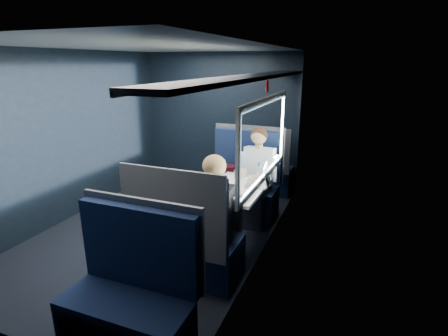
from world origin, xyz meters
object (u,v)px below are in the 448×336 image
at_px(laptop, 262,180).
at_px(woman, 217,211).
at_px(seat_row_front, 260,169).
at_px(cup, 269,175).
at_px(table, 234,193).
at_px(man, 257,172).
at_px(seat_bay_far, 187,243).
at_px(bottle_small, 259,173).
at_px(seat_bay_near, 242,186).
at_px(seat_row_back, 131,300).

bearing_deg(laptop, woman, -103.65).
distance_m(seat_row_front, cup, 1.49).
relative_size(table, laptop, 2.71).
bearing_deg(man, seat_bay_far, -99.03).
height_order(seat_bay_far, bottle_small, seat_bay_far).
distance_m(man, woman, 1.41).
bearing_deg(seat_bay_far, bottle_small, 71.11).
bearing_deg(seat_bay_far, seat_bay_near, 90.57).
bearing_deg(seat_bay_near, seat_row_front, 88.92).
height_order(table, bottle_small, bottle_small).
distance_m(seat_bay_far, cup, 1.45).
bearing_deg(laptop, man, 111.40).
relative_size(table, cup, 10.62).
bearing_deg(man, seat_row_back, -95.72).
relative_size(seat_row_front, man, 0.88).
height_order(seat_row_back, woman, woman).
distance_m(table, man, 0.70).
bearing_deg(cup, man, 131.64).
height_order(seat_row_front, cup, seat_row_front).
bearing_deg(seat_bay_far, cup, 69.95).
xyz_separation_m(seat_row_front, seat_row_back, (0.00, -3.59, 0.00)).
relative_size(seat_row_front, cup, 12.32).
bearing_deg(woman, cup, 78.67).
height_order(man, laptop, man).
bearing_deg(seat_row_back, seat_bay_near, 90.37).
relative_size(seat_row_front, laptop, 3.14).
relative_size(table, man, 0.76).
bearing_deg(woman, seat_bay_near, 99.61).
bearing_deg(man, woman, -90.00).
height_order(seat_bay_far, cup, seat_bay_far).
height_order(table, woman, woman).
bearing_deg(bottle_small, cup, 61.69).
bearing_deg(cup, table, -124.07).
bearing_deg(seat_bay_far, man, 80.97).
relative_size(seat_bay_far, seat_row_front, 1.09).
xyz_separation_m(seat_bay_far, seat_row_front, (0.00, 2.67, -0.00)).
bearing_deg(bottle_small, man, 109.71).
height_order(seat_row_front, woman, woman).
bearing_deg(woman, seat_row_front, 95.70).
height_order(seat_row_back, bottle_small, seat_row_back).
relative_size(laptop, cup, 3.92).
xyz_separation_m(seat_row_back, cup, (0.48, 2.24, 0.38)).
height_order(woman, cup, woman).
bearing_deg(seat_row_back, bottle_small, 79.20).
distance_m(seat_row_front, laptop, 1.75).
relative_size(bottle_small, cup, 2.55).
distance_m(seat_bay_far, woman, 0.43).
distance_m(seat_bay_near, man, 0.43).
xyz_separation_m(table, man, (0.07, 0.70, 0.06)).
bearing_deg(man, seat_bay_near, 146.98).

